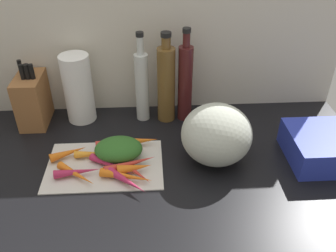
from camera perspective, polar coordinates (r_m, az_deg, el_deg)
ground_plane at (r=121.87cm, az=-7.36°, el=-6.68°), size 170.00×80.00×3.00cm
wall_back at (r=139.41cm, az=-7.51°, el=13.90°), size 170.00×3.00×60.00cm
cutting_board at (r=121.52cm, az=-9.90°, el=-5.92°), size 37.73×25.00×0.80cm
carrot_0 at (r=123.45cm, az=-10.98°, el=-4.34°), size 15.54×2.58×2.49cm
carrot_1 at (r=118.07cm, az=-8.87°, el=-6.13°), size 15.22×11.50×2.52cm
carrot_2 at (r=116.90cm, az=-14.25°, el=-7.39°), size 13.51×11.46×2.58cm
carrot_3 at (r=126.56cm, az=-4.64°, el=-2.37°), size 13.50×4.82×3.47cm
carrot_4 at (r=111.57cm, az=-6.49°, el=-8.62°), size 13.00×12.20×2.89cm
carrot_5 at (r=113.20cm, az=-6.60°, el=-7.88°), size 16.86×7.53×2.89cm
carrot_6 at (r=117.46cm, az=-5.94°, el=-5.93°), size 17.10×9.09×3.06cm
carrot_7 at (r=125.82cm, az=-15.43°, el=-4.09°), size 12.32×8.18×2.95cm
carrot_8 at (r=115.51cm, az=-5.31°, el=-6.57°), size 11.33×5.37×3.46cm
carrot_9 at (r=115.29cm, az=-5.32°, el=-7.06°), size 11.74×12.99×2.25cm
carrot_10 at (r=117.55cm, az=-14.07°, el=-7.02°), size 14.62×4.71×2.80cm
carrot_11 at (r=127.56cm, az=-7.58°, el=-2.54°), size 16.88×4.32×2.44cm
carrot_greens_pile at (r=120.96cm, az=-7.80°, el=-3.62°), size 15.84×12.19×6.70cm
winter_squash at (r=117.65cm, az=7.65°, el=-1.32°), size 22.95×22.70×19.86cm
knife_block at (r=144.92cm, az=-20.55°, el=3.94°), size 9.59×16.47×24.66cm
paper_towel_roll at (r=140.20cm, az=-13.97°, el=5.74°), size 10.82×10.82×26.45cm
bottle_0 at (r=136.26cm, az=-4.13°, el=6.47°), size 5.08×5.08×34.85cm
bottle_1 at (r=135.28cm, az=-0.29°, el=6.77°), size 6.75×6.75×34.89cm
bottle_2 at (r=135.69cm, az=2.73°, el=6.96°), size 5.47×5.47×36.18cm
dish_rack at (r=130.08cm, az=23.32°, el=-3.16°), size 22.83×22.34×9.45cm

